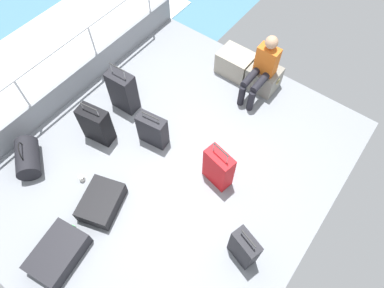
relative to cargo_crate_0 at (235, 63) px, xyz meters
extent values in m
cube|color=gray|center=(0.30, -2.15, -0.24)|extent=(4.40, 5.20, 0.06)
cube|color=gray|center=(-1.87, -2.15, 0.02)|extent=(0.06, 5.20, 0.45)
cylinder|color=silver|center=(-1.87, -2.84, 0.29)|extent=(0.04, 0.04, 1.00)
cylinder|color=silver|center=(-1.87, -1.45, 0.29)|extent=(0.04, 0.04, 1.00)
cylinder|color=silver|center=(-1.87, -0.07, 0.29)|extent=(0.04, 0.04, 1.00)
cylinder|color=silver|center=(-1.87, -2.15, 0.79)|extent=(0.04, 4.16, 0.04)
cube|color=white|center=(-3.30, -2.15, -0.55)|extent=(2.40, 7.28, 0.01)
cube|color=#9E9989|center=(0.00, 0.00, 0.00)|extent=(0.59, 0.45, 0.41)
torus|color=tan|center=(-0.30, 0.00, 0.08)|extent=(0.02, 0.12, 0.12)
torus|color=tan|center=(0.30, 0.00, 0.08)|extent=(0.02, 0.12, 0.12)
cube|color=gray|center=(0.57, 0.00, 0.00)|extent=(0.50, 0.43, 0.41)
torus|color=tan|center=(0.31, 0.00, 0.08)|extent=(0.02, 0.12, 0.12)
torus|color=tan|center=(0.83, 0.00, 0.08)|extent=(0.02, 0.12, 0.12)
cube|color=orange|center=(0.57, -0.05, 0.44)|extent=(0.34, 0.20, 0.48)
sphere|color=tan|center=(0.57, -0.05, 0.80)|extent=(0.20, 0.20, 0.20)
cylinder|color=black|center=(0.66, -0.35, 0.24)|extent=(0.12, 0.40, 0.12)
cylinder|color=black|center=(0.66, -0.55, 0.00)|extent=(0.11, 0.11, 0.41)
cylinder|color=black|center=(0.48, -0.35, 0.24)|extent=(0.12, 0.40, 0.12)
cylinder|color=black|center=(0.48, -0.55, 0.00)|extent=(0.11, 0.11, 0.41)
cube|color=black|center=(-0.91, -2.44, 0.12)|extent=(0.48, 0.31, 0.64)
cylinder|color=#A5A8AD|center=(-1.04, -2.46, 0.49)|extent=(0.02, 0.02, 0.11)
cylinder|color=#A5A8AD|center=(-0.78, -2.42, 0.49)|extent=(0.02, 0.02, 0.11)
cylinder|color=#2D2D2D|center=(-0.91, -2.44, 0.55)|extent=(0.29, 0.07, 0.02)
cube|color=silver|center=(-0.93, -2.32, 0.26)|extent=(0.05, 0.01, 0.08)
cube|color=black|center=(1.84, -2.65, 0.09)|extent=(0.40, 0.28, 0.60)
cylinder|color=#A5A8AD|center=(1.74, -2.62, 0.44)|extent=(0.02, 0.02, 0.10)
cylinder|color=#A5A8AD|center=(1.95, -2.68, 0.44)|extent=(0.02, 0.02, 0.10)
cylinder|color=#2D2D2D|center=(1.84, -2.65, 0.49)|extent=(0.23, 0.09, 0.02)
cube|color=green|center=(1.87, -2.55, 0.21)|extent=(0.05, 0.02, 0.08)
cube|color=black|center=(-0.06, -3.24, -0.09)|extent=(0.65, 0.75, 0.23)
cube|color=white|center=(-0.17, -2.94, -0.06)|extent=(0.05, 0.02, 0.08)
cube|color=red|center=(0.97, -1.94, 0.12)|extent=(0.45, 0.29, 0.65)
cylinder|color=#A5A8AD|center=(0.85, -1.92, 0.53)|extent=(0.02, 0.02, 0.17)
cylinder|color=#A5A8AD|center=(1.09, -1.97, 0.53)|extent=(0.02, 0.02, 0.17)
cylinder|color=#2D2D2D|center=(0.97, -1.94, 0.61)|extent=(0.27, 0.07, 0.02)
cube|color=white|center=(0.99, -1.83, 0.16)|extent=(0.05, 0.02, 0.08)
cube|color=black|center=(-1.01, -1.74, 0.15)|extent=(0.44, 0.27, 0.72)
cylinder|color=#A5A8AD|center=(-1.14, -1.75, 0.60)|extent=(0.02, 0.02, 0.17)
cylinder|color=#A5A8AD|center=(-0.89, -1.73, 0.60)|extent=(0.02, 0.02, 0.17)
cylinder|color=#2D2D2D|center=(-1.01, -1.74, 0.69)|extent=(0.28, 0.03, 0.02)
cube|color=silver|center=(-1.02, -1.61, 0.32)|extent=(0.05, 0.01, 0.08)
cube|color=black|center=(0.00, -4.07, -0.08)|extent=(0.60, 0.79, 0.24)
cube|color=green|center=(-0.06, -3.71, 0.00)|extent=(0.05, 0.01, 0.08)
cube|color=black|center=(-0.19, -1.99, 0.07)|extent=(0.47, 0.26, 0.55)
cylinder|color=#A5A8AD|center=(-0.32, -2.00, 0.39)|extent=(0.02, 0.02, 0.08)
cylinder|color=#A5A8AD|center=(-0.06, -1.97, 0.39)|extent=(0.02, 0.02, 0.08)
cylinder|color=#2D2D2D|center=(-0.19, -1.99, 0.43)|extent=(0.29, 0.06, 0.02)
cube|color=green|center=(-0.21, -1.88, 0.21)|extent=(0.05, 0.01, 0.08)
cylinder|color=black|center=(-1.39, -3.41, -0.04)|extent=(0.67, 0.61, 0.33)
torus|color=black|center=(-1.39, -3.41, 0.14)|extent=(0.24, 0.17, 0.28)
cylinder|color=white|center=(-0.58, -3.14, -0.16)|extent=(0.08, 0.08, 0.10)
camera|label=1|loc=(1.99, -3.90, 4.25)|focal=31.53mm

